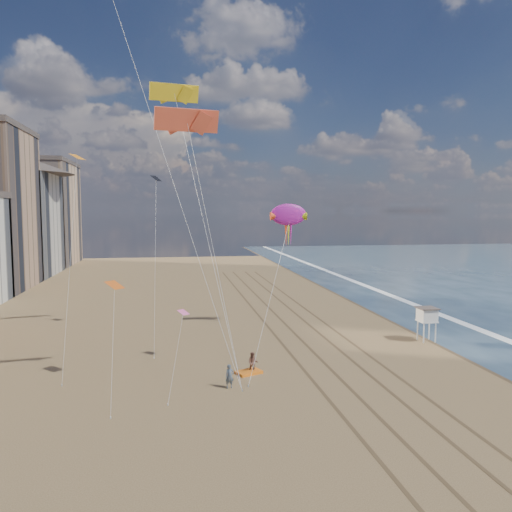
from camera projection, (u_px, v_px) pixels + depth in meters
The scene contains 11 objects.
ground at pixel (420, 481), 25.85m from camera, with size 260.00×260.00×0.00m, color brown.
wet_sand at pixel (406, 313), 68.27m from camera, with size 260.00×260.00×0.00m, color #42301E.
foam at pixel (435, 312), 68.97m from camera, with size 260.00×260.00×0.00m, color white.
tracks at pixel (310, 336), 55.73m from camera, with size 7.68×120.00×0.01m.
lifeguard_stand at pixel (427, 315), 53.46m from camera, with size 2.03×2.03×3.67m.
grounded_kite at pixel (249, 372), 42.99m from camera, with size 2.12×1.35×0.24m, color orange.
show_kite at pixel (288, 215), 58.80m from camera, with size 6.10×10.19×24.37m.
kite_flyer_a at pixel (230, 376), 39.43m from camera, with size 0.69×0.45×1.89m, color #4E5965.
kite_flyer_b at pixel (253, 363), 43.02m from camera, with size 0.91×0.71×1.86m, color brown.
parafoils at pixel (144, 43), 45.39m from camera, with size 12.66×18.99×16.11m.
small_kites at pixel (129, 226), 46.70m from camera, with size 10.98×18.04×14.97m.
Camera 1 is at (-12.49, -22.93, 13.98)m, focal length 35.00 mm.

